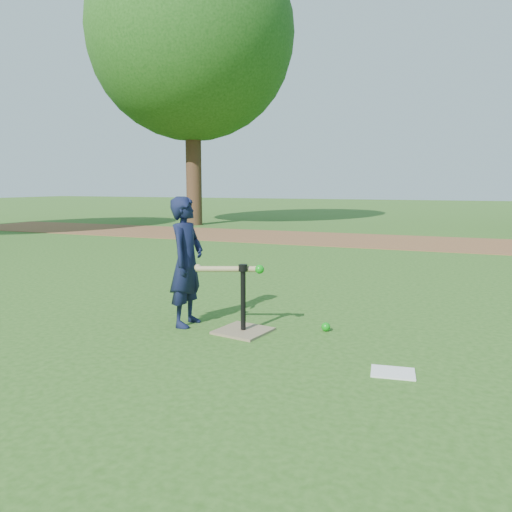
% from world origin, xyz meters
% --- Properties ---
extents(ground, '(80.00, 80.00, 0.00)m').
position_xyz_m(ground, '(0.00, 0.00, 0.00)').
color(ground, '#285116').
rests_on(ground, ground).
extents(dirt_strip, '(24.00, 3.00, 0.01)m').
position_xyz_m(dirt_strip, '(0.00, 7.50, 0.01)').
color(dirt_strip, brown).
rests_on(dirt_strip, ground).
extents(child, '(0.32, 0.46, 1.20)m').
position_xyz_m(child, '(-0.28, -0.30, 0.60)').
color(child, black).
rests_on(child, ground).
extents(wiffle_ball_ground, '(0.08, 0.08, 0.08)m').
position_xyz_m(wiffle_ball_ground, '(0.98, -0.01, 0.04)').
color(wiffle_ball_ground, '#0D9312').
rests_on(wiffle_ball_ground, ground).
extents(clipboard, '(0.33, 0.27, 0.01)m').
position_xyz_m(clipboard, '(1.67, -0.82, 0.01)').
color(clipboard, white).
rests_on(clipboard, ground).
extents(batting_tee, '(0.50, 0.50, 0.61)m').
position_xyz_m(batting_tee, '(0.30, -0.32, 0.11)').
color(batting_tee, '#847154').
rests_on(batting_tee, ground).
extents(swing_action, '(0.63, 0.27, 0.08)m').
position_xyz_m(swing_action, '(0.20, -0.33, 0.57)').
color(swing_action, tan).
rests_on(swing_action, ground).
extents(tree_left, '(6.40, 6.40, 9.08)m').
position_xyz_m(tree_left, '(-6.00, 10.00, 5.87)').
color(tree_left, '#382316').
rests_on(tree_left, ground).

